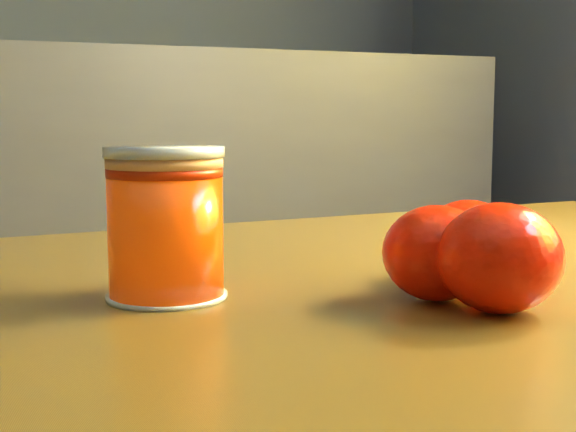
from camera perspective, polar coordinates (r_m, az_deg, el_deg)
name	(u,v)px	position (r m, az deg, el deg)	size (l,w,h in m)	color
table	(444,395)	(0.59, 11.06, -12.37)	(0.94, 0.70, 0.68)	brown
juice_glass	(166,224)	(0.48, -8.69, -0.58)	(0.07, 0.07, 0.09)	#F43F04
orange_front	(437,253)	(0.48, 10.54, -2.59)	(0.06, 0.06, 0.06)	#F31E04
orange_back	(468,241)	(0.54, 12.69, -1.74)	(0.06, 0.06, 0.05)	#F31E04
orange_extra	(499,258)	(0.46, 14.80, -2.90)	(0.07, 0.07, 0.06)	#F31E04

